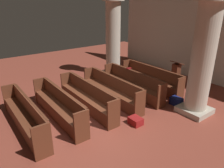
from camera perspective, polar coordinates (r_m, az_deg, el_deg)
name	(u,v)px	position (r m, az deg, el deg)	size (l,w,h in m)	color
ground_plane	(88,119)	(6.68, -6.61, -9.47)	(19.20, 19.20, 0.00)	brown
back_wall	(206,30)	(10.27, 24.15, 13.21)	(10.00, 0.16, 4.50)	beige
pew_row_0	(151,77)	(8.90, 10.43, 1.84)	(3.04, 0.46, 0.89)	brown
pew_row_1	(132,83)	(8.21, 5.56, 0.41)	(3.04, 0.46, 0.89)	brown
pew_row_2	(111,89)	(7.60, -0.14, -1.28)	(3.04, 0.47, 0.89)	brown
pew_row_3	(87,96)	(7.09, -6.76, -3.21)	(3.04, 0.46, 0.89)	brown
pew_row_4	(59,104)	(6.69, -14.32, -5.36)	(3.04, 0.46, 0.89)	brown
pew_row_5	(24,114)	(6.44, -22.71, -7.61)	(3.04, 0.47, 0.89)	brown
pillar_aisle_side	(203,55)	(6.86, 23.54, 7.25)	(1.00, 1.00, 3.73)	#B6AD9A
pillar_far_side	(113,35)	(10.06, 0.30, 13.10)	(1.00, 1.00, 3.73)	#B6AD9A
lectern	(176,75)	(9.46, 16.88, 2.31)	(0.48, 0.45, 1.08)	#492215
hymn_book	(129,68)	(8.49, 4.59, 4.27)	(0.14, 0.20, 0.03)	maroon
kneeler_box_red	(136,121)	(6.39, 6.41, -9.94)	(0.39, 0.31, 0.21)	maroon
kneeler_box_navy	(176,101)	(7.77, 17.05, -4.48)	(0.40, 0.29, 0.27)	navy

